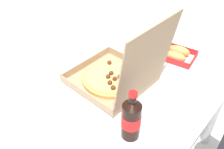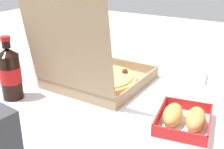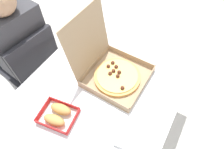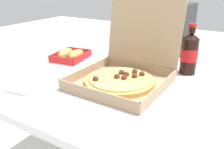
{
  "view_description": "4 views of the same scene",
  "coord_description": "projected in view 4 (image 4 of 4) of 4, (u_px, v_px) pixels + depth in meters",
  "views": [
    {
      "loc": [
        0.7,
        0.57,
        1.49
      ],
      "look_at": [
        0.02,
        -0.02,
        0.77
      ],
      "focal_mm": 39.51,
      "sensor_mm": 36.0,
      "label": 1
    },
    {
      "loc": [
        -0.56,
        0.84,
        1.17
      ],
      "look_at": [
        -0.03,
        -0.07,
        0.74
      ],
      "focal_mm": 45.84,
      "sensor_mm": 36.0,
      "label": 2
    },
    {
      "loc": [
        -0.6,
        -0.35,
        1.66
      ],
      "look_at": [
        -0.02,
        -0.02,
        0.75
      ],
      "focal_mm": 30.4,
      "sensor_mm": 36.0,
      "label": 3
    },
    {
      "loc": [
        0.43,
        -0.81,
        1.1
      ],
      "look_at": [
        -0.03,
        -0.06,
        0.75
      ],
      "focal_mm": 38.23,
      "sensor_mm": 36.0,
      "label": 4
    }
  ],
  "objects": [
    {
      "name": "bread_side_box",
      "position": [
        71.0,
        55.0,
        1.26
      ],
      "size": [
        0.18,
        0.21,
        0.06
      ],
      "color": "white",
      "rests_on": "dining_table"
    },
    {
      "name": "pizza_box_open",
      "position": [
        126.0,
        69.0,
        0.98
      ],
      "size": [
        0.36,
        0.41,
        0.39
      ],
      "color": "tan",
      "rests_on": "dining_table"
    },
    {
      "name": "diner_person",
      "position": [
        165.0,
        45.0,
        1.63
      ],
      "size": [
        0.38,
        0.43,
        1.15
      ],
      "color": "#333847",
      "rests_on": "ground_plane"
    },
    {
      "name": "cola_bottle",
      "position": [
        189.0,
        53.0,
        1.05
      ],
      "size": [
        0.07,
        0.07,
        0.22
      ],
      "color": "black",
      "rests_on": "dining_table"
    },
    {
      "name": "napkin_pile",
      "position": [
        24.0,
        86.0,
        0.93
      ],
      "size": [
        0.13,
        0.13,
        0.02
      ],
      "primitive_type": "cube",
      "rotation": [
        0.0,
        0.0,
        0.15
      ],
      "color": "white",
      "rests_on": "dining_table"
    },
    {
      "name": "dining_table",
      "position": [
        124.0,
        97.0,
        1.03
      ],
      "size": [
        1.25,
        0.87,
        0.7
      ],
      "color": "white",
      "rests_on": "ground_plane"
    },
    {
      "name": "chair",
      "position": [
        159.0,
        75.0,
        1.66
      ],
      "size": [
        0.44,
        0.44,
        0.83
      ],
      "color": "#232328",
      "rests_on": "ground_plane"
    }
  ]
}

